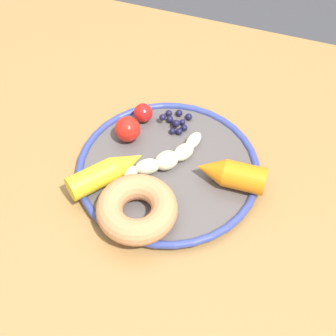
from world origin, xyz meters
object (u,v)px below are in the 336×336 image
Objects in this scene: banana at (165,159)px; blueberry_pile at (176,121)px; dining_table at (177,216)px; tomato_near at (128,129)px; carrot_yellow at (107,172)px; carrot_orange at (231,174)px; plate at (168,169)px; donut at (137,209)px; tomato_mid at (143,113)px.

blueberry_pile is at bearing 97.04° from banana.
tomato_near is at bearing 152.05° from dining_table.
carrot_yellow is at bearing -141.29° from banana.
carrot_orange is at bearing -37.80° from blueberry_pile.
plate is at bearing 142.96° from dining_table.
carrot_orange is (0.10, 0.00, 0.02)m from plate.
plate is 0.02m from banana.
donut reaches higher than dining_table.
dining_table is 0.16m from carrot_yellow.
donut is 0.19m from blueberry_pile.
tomato_near is 0.05m from tomato_mid.
banana is (-0.03, 0.02, 0.11)m from dining_table.
tomato_near is (-0.08, 0.03, 0.01)m from banana.
carrot_yellow is (-0.18, -0.06, -0.00)m from carrot_orange.
banana is 3.10× the size of tomato_near.
plate is 2.70× the size of carrot_orange.
banana is 0.09m from carrot_yellow.
dining_table is 0.16m from blueberry_pile.
carrot_orange is 3.34× the size of tomato_mid.
donut reaches higher than tomato_mid.
donut is at bearing -136.88° from carrot_orange.
blueberry_pile is at bearing 100.91° from plate.
banana is (-0.01, 0.01, 0.02)m from plate.
carrot_orange reaches higher than blueberry_pile.
tomato_mid is at bearing 87.60° from carrot_yellow.
banana is 0.11m from carrot_orange.
tomato_near is (-0.08, 0.04, 0.02)m from plate.
carrot_yellow is at bearing 144.59° from donut.
tomato_near is (-0.00, 0.09, 0.00)m from carrot_yellow.
banana is 0.08m from tomato_near.
banana is 1.22× the size of carrot_orange.
plate is 2.46× the size of donut.
carrot_yellow is 0.08m from donut.
blueberry_pile is at bearing 67.15° from carrot_yellow.
carrot_yellow reaches higher than banana.
tomato_near is (-0.18, 0.03, 0.00)m from carrot_orange.
blueberry_pile is 1.70× the size of tomato_mid.
plate is at bearing -49.42° from tomato_mid.
blueberry_pile is at bearing 40.78° from tomato_near.
donut is at bearing -63.19° from tomato_near.
plate is 0.10m from donut.
dining_table is at bearing -46.96° from tomato_mid.
dining_table is 9.31× the size of banana.
carrot_orange reaches higher than banana.
carrot_yellow reaches higher than blueberry_pile.
carrot_orange is 0.15m from donut.
carrot_orange is at bearing 17.41° from carrot_yellow.
donut reaches higher than blueberry_pile.
tomato_mid is (0.01, 0.05, -0.01)m from tomato_near.
carrot_orange is at bearing -10.92° from tomato_near.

